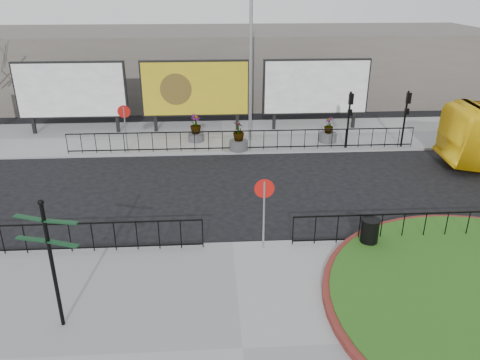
{
  "coord_description": "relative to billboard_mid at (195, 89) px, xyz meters",
  "views": [
    {
      "loc": [
        -0.61,
        -13.79,
        8.34
      ],
      "look_at": [
        0.4,
        2.43,
        1.37
      ],
      "focal_mm": 35.0,
      "sensor_mm": 36.0,
      "label": 1
    }
  ],
  "objects": [
    {
      "name": "signal_pole_a",
      "position": [
        8.0,
        -3.63,
        -0.5
      ],
      "size": [
        0.22,
        0.26,
        3.0
      ],
      "color": "black",
      "rests_on": "pavement_far"
    },
    {
      "name": "speed_sign_far",
      "position": [
        -3.5,
        -3.57,
        -0.68
      ],
      "size": [
        0.64,
        0.07,
        2.47
      ],
      "color": "gray",
      "rests_on": "pavement_far"
    },
    {
      "name": "billboard_left",
      "position": [
        -7.0,
        0.0,
        0.0
      ],
      "size": [
        6.2,
        0.31,
        4.1
      ],
      "color": "black",
      "rests_on": "pavement_far"
    },
    {
      "name": "billboard_mid",
      "position": [
        0.0,
        0.0,
        0.0
      ],
      "size": [
        6.2,
        0.31,
        4.1
      ],
      "color": "black",
      "rests_on": "pavement_far"
    },
    {
      "name": "pavement_near",
      "position": [
        1.5,
        -17.97,
        -2.54
      ],
      "size": [
        30.0,
        10.0,
        0.12
      ],
      "primitive_type": "cube",
      "color": "gray",
      "rests_on": "ground"
    },
    {
      "name": "billboard_right",
      "position": [
        7.0,
        0.0,
        0.0
      ],
      "size": [
        6.2,
        0.31,
        4.1
      ],
      "color": "black",
      "rests_on": "pavement_far"
    },
    {
      "name": "building_backdrop",
      "position": [
        1.5,
        9.03,
        -0.1
      ],
      "size": [
        40.0,
        10.0,
        5.0
      ],
      "primitive_type": "cube",
      "color": "#5F5953",
      "rests_on": "ground"
    },
    {
      "name": "railing_far",
      "position": [
        2.5,
        -3.67,
        -1.93
      ],
      "size": [
        18.0,
        0.1,
        1.1
      ],
      "primitive_type": null,
      "color": "black",
      "rests_on": "pavement_far"
    },
    {
      "name": "railing_near_left",
      "position": [
        -4.5,
        -13.27,
        -1.93
      ],
      "size": [
        10.0,
        0.1,
        1.1
      ],
      "primitive_type": null,
      "color": "black",
      "rests_on": "pavement_near"
    },
    {
      "name": "pavement_far",
      "position": [
        1.5,
        -0.97,
        -2.54
      ],
      "size": [
        44.0,
        6.0,
        0.12
      ],
      "primitive_type": "cube",
      "color": "gray",
      "rests_on": "ground"
    },
    {
      "name": "planter_b",
      "position": [
        2.27,
        -3.57,
        -1.9
      ],
      "size": [
        0.97,
        0.97,
        1.55
      ],
      "color": "#4C4C4F",
      "rests_on": "pavement_far"
    },
    {
      "name": "speed_sign_near",
      "position": [
        2.5,
        -13.37,
        -0.68
      ],
      "size": [
        0.64,
        0.07,
        2.47
      ],
      "color": "gray",
      "rests_on": "pavement_near"
    },
    {
      "name": "fingerpost_sign",
      "position": [
        -3.09,
        -16.82,
        -0.32
      ],
      "size": [
        1.66,
        0.75,
        3.59
      ],
      "rotation": [
        0.0,
        0.0,
        -0.37
      ],
      "color": "black",
      "rests_on": "pavement_near"
    },
    {
      "name": "railing_near_right",
      "position": [
        8.0,
        -13.27,
        -1.93
      ],
      "size": [
        9.0,
        0.1,
        1.1
      ],
      "primitive_type": null,
      "color": "black",
      "rests_on": "pavement_near"
    },
    {
      "name": "planter_a",
      "position": [
        -0.0,
        -1.97,
        -1.85
      ],
      "size": [
        0.85,
        0.85,
        1.5
      ],
      "color": "#4C4C4F",
      "rests_on": "pavement_far"
    },
    {
      "name": "litter_bin",
      "position": [
        6.0,
        -13.57,
        -1.96
      ],
      "size": [
        0.63,
        0.63,
        1.03
      ],
      "color": "black",
      "rests_on": "pavement_near"
    },
    {
      "name": "ground",
      "position": [
        1.5,
        -12.97,
        -2.6
      ],
      "size": [
        90.0,
        90.0,
        0.0
      ],
      "primitive_type": "plane",
      "color": "black",
      "rests_on": "ground"
    },
    {
      "name": "lamp_post",
      "position": [
        3.01,
        -1.97,
        2.23
      ],
      "size": [
        0.74,
        0.18,
        9.23
      ],
      "color": "gray",
      "rests_on": "pavement_far"
    },
    {
      "name": "signal_pole_b",
      "position": [
        11.0,
        -3.63,
        -0.5
      ],
      "size": [
        0.22,
        0.26,
        3.0
      ],
      "color": "black",
      "rests_on": "pavement_far"
    },
    {
      "name": "planter_c",
      "position": [
        7.26,
        -2.52,
        -2.0
      ],
      "size": [
        0.95,
        0.95,
        1.39
      ],
      "color": "#4C4C4F",
      "rests_on": "pavement_far"
    }
  ]
}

